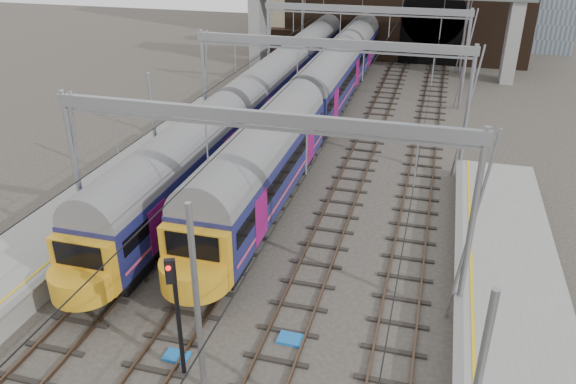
% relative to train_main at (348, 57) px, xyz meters
% --- Properties ---
extents(tracks, '(14.40, 80.00, 0.22)m').
position_rel_train_main_xyz_m(tracks, '(2.00, -25.69, -2.59)').
color(tracks, '#4C3828').
rests_on(tracks, ground).
extents(overhead_line, '(16.80, 80.00, 8.00)m').
position_rel_train_main_xyz_m(overhead_line, '(2.00, -19.20, 3.96)').
color(overhead_line, gray).
rests_on(overhead_line, ground).
extents(retaining_wall, '(28.00, 2.75, 9.00)m').
position_rel_train_main_xyz_m(retaining_wall, '(3.40, 11.24, 1.72)').
color(retaining_wall, '#312116').
rests_on(retaining_wall, ground).
extents(train_main, '(3.00, 69.39, 5.10)m').
position_rel_train_main_xyz_m(train_main, '(0.00, 0.00, 0.00)').
color(train_main, black).
rests_on(train_main, ground).
extents(train_second, '(2.78, 48.28, 4.79)m').
position_rel_train_main_xyz_m(train_second, '(-4.00, -12.14, -0.13)').
color(train_second, black).
rests_on(train_second, ground).
extents(signal_near_centre, '(0.38, 0.46, 4.76)m').
position_rel_train_main_xyz_m(signal_near_centre, '(1.06, -38.32, 0.40)').
color(signal_near_centre, black).
rests_on(signal_near_centre, ground).
extents(equip_cover_b, '(0.91, 0.66, 0.11)m').
position_rel_train_main_xyz_m(equip_cover_b, '(0.49, -37.65, -2.56)').
color(equip_cover_b, blue).
rests_on(equip_cover_b, ground).
extents(equip_cover_c, '(0.99, 0.71, 0.11)m').
position_rel_train_main_xyz_m(equip_cover_c, '(4.22, -35.69, -2.55)').
color(equip_cover_c, blue).
rests_on(equip_cover_c, ground).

